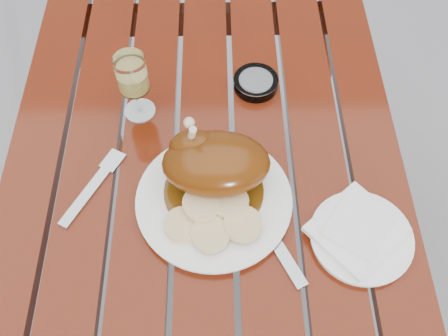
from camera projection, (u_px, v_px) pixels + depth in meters
The scene contains 11 objects.
ground at pixel (212, 299), 1.61m from camera, with size 60.00×60.00×0.00m, color slate.
table at pixel (209, 253), 1.30m from camera, with size 0.80×1.20×0.75m, color #641D0C.
dinner_plate at pixel (214, 201), 0.94m from camera, with size 0.29×0.29×0.02m, color white.
roast_duck at pixel (213, 163), 0.91m from camera, with size 0.20×0.19×0.14m.
bread_dumplings at pixel (213, 218), 0.90m from camera, with size 0.18×0.13×0.03m.
wine_glass at pixel (135, 87), 1.01m from camera, with size 0.07×0.07×0.16m, color #D7C962.
side_plate at pixel (361, 238), 0.90m from camera, with size 0.19×0.19×0.02m, color white.
napkin at pixel (356, 229), 0.90m from camera, with size 0.14×0.13×0.01m, color white.
ashtray at pixel (256, 83), 1.10m from camera, with size 0.10×0.10×0.02m, color #B2B7BC.
fork at pixel (90, 191), 0.96m from camera, with size 0.02×0.17×0.01m, color gray.
knife at pixel (269, 232), 0.91m from camera, with size 0.02×0.24×0.01m, color gray.
Camera 1 is at (0.03, -0.51, 1.59)m, focal length 40.00 mm.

